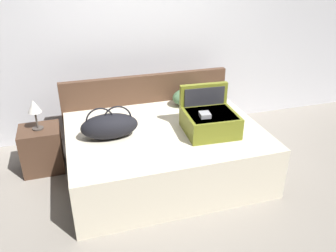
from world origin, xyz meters
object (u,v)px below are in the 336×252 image
Objects in this scene: pillow_near_headboard at (190,96)px; table_lamp at (34,108)px; hard_case_large at (210,119)px; nightstand at (42,149)px; duffel_bag at (110,126)px; bed at (165,152)px.

pillow_near_headboard is 1.34× the size of table_lamp.
hard_case_large reaches higher than nightstand.
pillow_near_headboard is at bearing 28.29° from duffel_bag.
table_lamp is at bearing 0.00° from nightstand.
duffel_bag is 1.72× the size of table_lamp.
bed is at bearing -130.45° from pillow_near_headboard.
hard_case_large is 1.62× the size of table_lamp.
bed is at bearing 161.68° from hard_case_large.
pillow_near_headboard is 0.88× the size of nightstand.
bed is 1.41m from nightstand.
duffel_bag reaches higher than bed.
hard_case_large is (0.43, -0.17, 0.42)m from bed.
duffel_bag is 1.29× the size of pillow_near_headboard.
duffel_bag is (-0.58, -0.00, 0.41)m from bed.
nightstand is 1.53× the size of table_lamp.
bed is at bearing 0.14° from duffel_bag.
bed is 3.52× the size of duffel_bag.
duffel_bag is at bearing -179.86° from bed.
duffel_bag is at bearing -35.54° from table_lamp.
hard_case_large is at bearing -9.44° from duffel_bag.
bed is 0.71m from duffel_bag.
bed is 0.85m from pillow_near_headboard.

